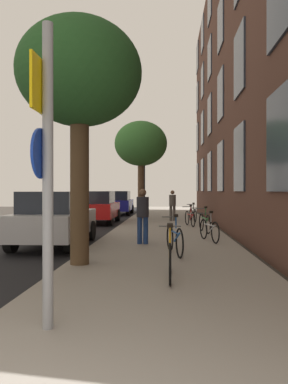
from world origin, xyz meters
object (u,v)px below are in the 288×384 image
(bicycle_5, at_px, (193,214))
(car_1, at_px, (99,207))
(tree_far, at_px, (141,144))
(bicycle_4, at_px, (190,218))
(car_0, at_px, (55,218))
(sign_post, at_px, (46,159))
(bicycle_1, at_px, (175,239))
(bicycle_2, at_px, (209,229))
(pedestrian_0, at_px, (143,212))
(tree_near, at_px, (80,76))
(car_2, at_px, (119,203))
(bicycle_0, at_px, (170,256))
(traffic_light, at_px, (143,175))
(bicycle_3, at_px, (205,222))
(pedestrian_1, at_px, (172,203))

(bicycle_5, height_order, car_1, car_1)
(tree_far, relative_size, bicycle_4, 3.40)
(car_0, bearing_deg, sign_post, -73.47)
(sign_post, bearing_deg, bicycle_1, 72.69)
(bicycle_2, relative_size, car_1, 0.40)
(tree_far, bearing_deg, pedestrian_0, -85.46)
(tree_near, relative_size, pedestrian_0, 3.22)
(sign_post, relative_size, car_2, 0.84)
(bicycle_2, xyz_separation_m, car_1, (-4.74, 7.13, 0.36))
(bicycle_0, distance_m, pedestrian_0, 4.25)
(bicycle_4, xyz_separation_m, bicycle_5, (0.29, 2.40, 0.01))
(bicycle_1, bearing_deg, traffic_light, 96.49)
(car_1, bearing_deg, bicycle_1, -69.02)
(bicycle_0, bearing_deg, traffic_light, 95.33)
(bicycle_3, height_order, pedestrian_1, pedestrian_1)
(traffic_light, relative_size, bicycle_5, 2.35)
(tree_near, bearing_deg, car_2, 95.02)
(tree_near, height_order, car_2, tree_near)
(tree_near, relative_size, car_0, 1.24)
(pedestrian_0, height_order, car_2, pedestrian_0)
(traffic_light, height_order, tree_near, tree_near)
(tree_far, distance_m, bicycle_2, 10.20)
(bicycle_2, height_order, bicycle_5, bicycle_5)
(traffic_light, distance_m, tree_near, 18.14)
(bicycle_5, relative_size, pedestrian_1, 1.05)
(tree_far, height_order, car_1, tree_far)
(car_1, height_order, car_2, same)
(tree_far, xyz_separation_m, bicycle_4, (2.45, -4.28, -3.74))
(bicycle_4, distance_m, bicycle_5, 2.42)
(tree_far, bearing_deg, bicycle_1, -81.77)
(traffic_light, height_order, bicycle_2, traffic_light)
(sign_post, bearing_deg, tree_near, 97.76)
(tree_far, height_order, pedestrian_1, tree_far)
(bicycle_2, distance_m, bicycle_5, 7.20)
(bicycle_2, height_order, bicycle_4, same)
(bicycle_4, distance_m, car_1, 5.03)
(bicycle_0, relative_size, pedestrian_0, 1.08)
(bicycle_3, distance_m, car_1, 6.77)
(pedestrian_0, height_order, car_0, pedestrian_0)
(pedestrian_0, height_order, pedestrian_1, pedestrian_0)
(bicycle_4, distance_m, pedestrian_0, 5.74)
(car_2, bearing_deg, car_1, -90.86)
(bicycle_3, xyz_separation_m, car_1, (-4.84, 4.73, 0.34))
(bicycle_2, bearing_deg, tree_far, 106.86)
(tree_far, bearing_deg, car_1, -135.53)
(bicycle_0, xyz_separation_m, bicycle_2, (1.21, 4.80, -0.02))
(traffic_light, bearing_deg, car_0, -96.11)
(pedestrian_0, bearing_deg, tree_near, -110.31)
(sign_post, relative_size, bicycle_3, 1.99)
(pedestrian_0, bearing_deg, tree_far, 94.54)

